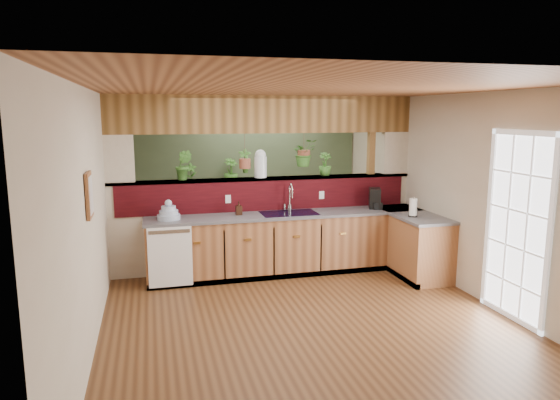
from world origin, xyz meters
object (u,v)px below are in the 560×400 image
object	(u,v)px
faucet	(290,196)
dish_stack	(169,213)
paper_towel	(413,208)
shelving_console	(214,213)
coffee_maker	(375,199)
glass_jar	(260,164)
soap_dispenser	(239,208)

from	to	relation	value
faucet	dish_stack	xyz separation A→B (m)	(-1.78, -0.16, -0.14)
paper_towel	shelving_console	bearing A→B (deg)	129.58
coffee_maker	glass_jar	distance (m)	1.84
soap_dispenser	glass_jar	distance (m)	0.78
dish_stack	soap_dispenser	world-z (taller)	dish_stack
glass_jar	faucet	bearing A→B (deg)	-28.09
faucet	paper_towel	size ratio (longest dim) A/B	1.52
soap_dispenser	coffee_maker	size ratio (longest dim) A/B	0.63
dish_stack	coffee_maker	bearing A→B (deg)	0.72
faucet	dish_stack	size ratio (longest dim) A/B	1.32
coffee_maker	paper_towel	xyz separation A→B (m)	(0.25, -0.72, -0.02)
dish_stack	shelving_console	xyz separation A→B (m)	(0.90, 2.28, -0.49)
dish_stack	shelving_console	world-z (taller)	dish_stack
faucet	dish_stack	bearing A→B (deg)	-174.72
soap_dispenser	glass_jar	bearing A→B (deg)	38.38
glass_jar	shelving_console	distance (m)	2.25
soap_dispenser	faucet	bearing A→B (deg)	6.81
dish_stack	glass_jar	world-z (taller)	glass_jar
soap_dispenser	paper_towel	size ratio (longest dim) A/B	0.70
shelving_console	coffee_maker	bearing A→B (deg)	-62.17
coffee_maker	shelving_console	size ratio (longest dim) A/B	0.19
dish_stack	glass_jar	distance (m)	1.56
dish_stack	paper_towel	bearing A→B (deg)	-11.44
faucet	soap_dispenser	xyz separation A→B (m)	(-0.79, -0.09, -0.13)
coffee_maker	glass_jar	size ratio (longest dim) A/B	0.74
faucet	paper_towel	world-z (taller)	faucet
coffee_maker	shelving_console	world-z (taller)	coffee_maker
dish_stack	coffee_maker	xyz separation A→B (m)	(3.10, 0.04, 0.06)
coffee_maker	shelving_console	xyz separation A→B (m)	(-2.20, 2.24, -0.54)
paper_towel	glass_jar	xyz separation A→B (m)	(-1.97, 1.06, 0.57)
shelving_console	paper_towel	bearing A→B (deg)	-67.03
faucet	dish_stack	distance (m)	1.79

